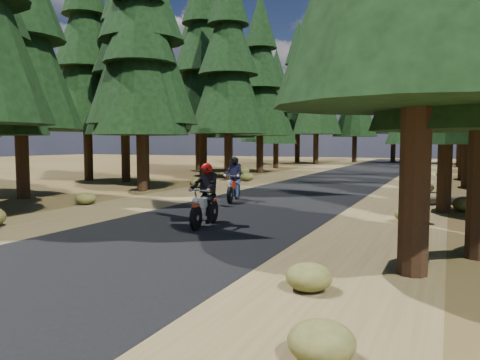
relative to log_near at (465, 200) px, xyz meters
The scene contains 9 objects.
ground 9.90m from the log_near, 133.12° to the right, with size 120.00×120.00×0.00m, color #473219.
road 7.12m from the log_near, 161.81° to the right, with size 6.00×100.00×0.01m, color black.
shoulder_l 11.58m from the log_near, 168.93° to the right, with size 3.20×100.00×0.01m, color brown.
shoulder_r 3.11m from the log_near, 134.23° to the right, with size 3.20×100.00×0.01m, color brown.
pine_forest 17.23m from the log_near, 116.14° to the left, with size 34.59×55.08×16.32m.
log_near is the anchor object (origin of this frame).
understory_shrubs 6.75m from the log_near, behind, with size 16.05×30.15×0.64m.
rider_lead 10.64m from the log_near, 128.97° to the right, with size 0.82×2.01×1.74m.
rider_follow 8.80m from the log_near, 160.05° to the right, with size 0.99×2.04×1.75m.
Camera 1 is at (6.20, -12.29, 2.32)m, focal length 35.00 mm.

